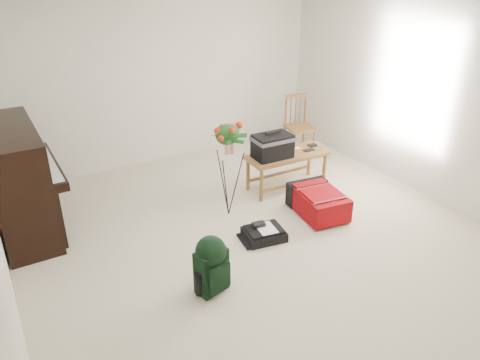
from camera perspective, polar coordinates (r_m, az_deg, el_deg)
floor at (r=5.29m, az=2.51°, el=-7.54°), size 5.00×5.50×0.01m
ceiling at (r=4.42m, az=3.18°, el=20.49°), size 5.00×5.50×0.01m
wall_back at (r=7.07m, az=-9.66°, el=12.08°), size 5.00×0.04×2.50m
wall_right at (r=6.37m, az=22.31°, el=8.92°), size 0.04×5.50×2.50m
piano at (r=5.78m, az=-25.27°, el=-0.34°), size 0.71×1.50×1.25m
bench at (r=6.13m, az=4.60°, el=3.80°), size 1.13×0.49×0.86m
dining_chair at (r=7.47m, az=7.14°, el=6.58°), size 0.46×0.46×0.92m
red_suitcase at (r=5.85m, az=9.18°, el=-2.41°), size 0.59×0.80×0.32m
black_duffel at (r=5.32m, az=2.92°, el=-6.50°), size 0.49×0.42×0.19m
green_backpack at (r=4.43m, az=-3.51°, el=-9.97°), size 0.34×0.31×0.60m
flower_stand at (r=5.53m, az=-1.47°, el=1.21°), size 0.48×0.48×1.23m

